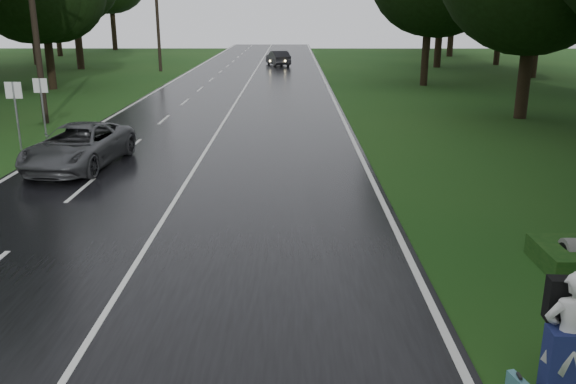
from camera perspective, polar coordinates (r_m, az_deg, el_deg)
The scene contains 15 objects.
ground at distance 10.77m, azimuth -17.79°, elevation -12.34°, with size 160.00×160.00×0.00m, color #1C4013.
road at distance 29.52m, azimuth -6.05°, elevation 6.86°, with size 12.00×140.00×0.04m, color black.
lane_center at distance 29.52m, azimuth -6.05°, elevation 6.91°, with size 0.12×140.00×0.01m, color silver.
grey_car at distance 21.41m, azimuth -19.41°, elevation 4.17°, with size 2.36×5.12×1.42m, color #414245.
far_car at distance 59.74m, azimuth -0.96°, elevation 12.70°, with size 1.52×4.35×1.43m, color black.
hitchhiker at distance 8.99m, azimuth 25.21°, elevation -12.84°, with size 0.73×0.66×1.93m.
utility_pole_mid at distance 30.93m, azimuth -22.14°, elevation 6.14°, with size 1.80×0.28×10.23m, color black, non-canonical shape.
utility_pole_far at distance 55.62m, azimuth -12.09°, elevation 11.25°, with size 1.80×0.28×9.51m, color black, non-canonical shape.
road_sign_a at distance 25.27m, azimuth -24.18°, elevation 3.73°, with size 0.62×0.10×2.59m, color white, non-canonical shape.
road_sign_b at distance 27.47m, azimuth -22.14°, elevation 4.92°, with size 0.59×0.10×2.47m, color white, non-canonical shape.
tree_left_e at distance 44.62m, azimuth -21.56°, elevation 9.15°, with size 7.53×7.53×11.77m, color black, non-canonical shape.
tree_left_f at distance 59.61m, azimuth -19.19°, elevation 11.06°, with size 9.49×9.49×14.82m, color black, non-canonical shape.
tree_right_d at distance 32.22m, azimuth 21.30°, elevation 6.62°, with size 8.00×8.00×12.50m, color black, non-canonical shape.
tree_right_e at distance 44.86m, azimuth 12.83°, elevation 9.93°, with size 8.65×8.65×13.51m, color black, non-canonical shape.
tree_right_f at distance 60.05m, azimuth 14.05°, elevation 11.52°, with size 10.49×10.49×16.39m, color black, non-canonical shape.
Camera 1 is at (3.27, -8.89, 5.11)m, focal length 37.12 mm.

